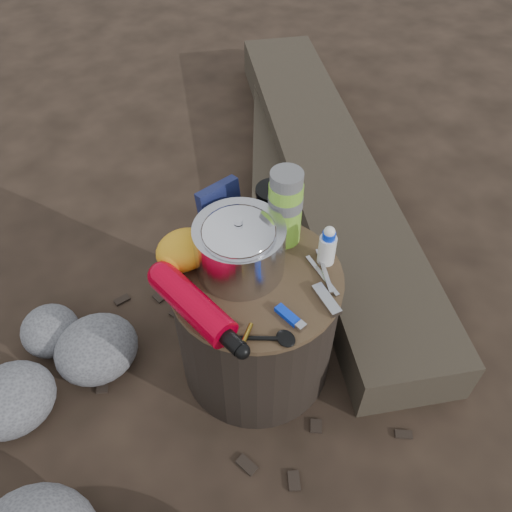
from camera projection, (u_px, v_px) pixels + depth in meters
ground at (256, 361)px, 1.60m from camera, size 60.00×60.00×0.00m
stump at (256, 323)px, 1.45m from camera, size 0.44×0.44×0.40m
rock_ring at (103, 462)px, 1.29m from camera, size 0.48×1.05×0.21m
log_main at (325, 170)px, 2.10m from camera, size 1.13×1.96×0.17m
log_small at (278, 159)px, 2.20m from camera, size 0.85×1.08×0.10m
foil_windscreen at (240, 248)px, 1.27m from camera, size 0.22×0.22×0.14m
camping_pot at (239, 248)px, 1.25m from camera, size 0.17×0.17×0.17m
fuel_bottle at (193, 305)px, 1.20m from camera, size 0.12×0.32×0.07m
thermos at (285, 208)px, 1.31m from camera, size 0.09×0.09×0.22m
travel_mug at (273, 208)px, 1.38m from camera, size 0.09×0.09×0.13m
stuff_sack at (184, 250)px, 1.30m from camera, size 0.14×0.12×0.10m
food_pouch at (220, 210)px, 1.35m from camera, size 0.12×0.04×0.15m
lighter at (288, 315)px, 1.21m from camera, size 0.03×0.09×0.02m
multitool at (326, 300)px, 1.25m from camera, size 0.04×0.10×0.01m
pot_grabber at (322, 275)px, 1.30m from camera, size 0.08×0.15×0.01m
spork at (253, 338)px, 1.17m from camera, size 0.15×0.12×0.01m
squeeze_bottle at (327, 247)px, 1.30m from camera, size 0.04×0.04×0.11m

